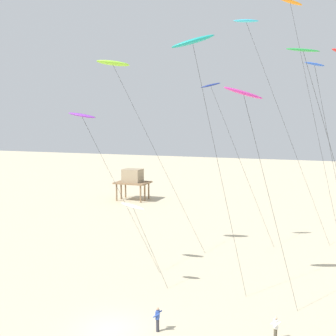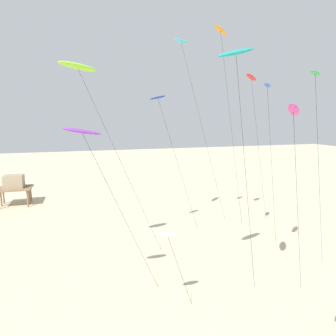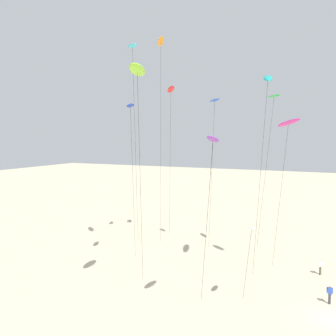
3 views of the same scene
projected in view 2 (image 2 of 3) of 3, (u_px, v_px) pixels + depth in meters
The scene contains 12 objects.
kite_blue at pixel (268, 89), 29.89m from camera, with size 4.93×3.02×18.84m.
kite_orange at pixel (221, 35), 33.39m from camera, with size 7.09×3.94×25.73m.
kite_red at pixel (251, 79), 36.56m from camera, with size 6.89×3.94×20.84m.
kite_white at pixel (168, 235), 20.60m from camera, with size 3.55×1.76×7.43m.
kite_purple at pixel (83, 133), 19.22m from camera, with size 7.33×3.57×14.71m.
kite_navy at pixel (159, 101), 32.07m from camera, with size 7.62×3.95×17.89m.
kite_teal at pixel (236, 54), 19.86m from camera, with size 5.65×2.80×20.30m.
kite_lime at pixel (78, 68), 23.94m from camera, with size 10.09×5.30×19.97m.
kite_magenta at pixel (293, 111), 20.51m from camera, with size 5.34×3.50×16.36m.
kite_green at pixel (315, 78), 23.18m from camera, with size 7.00×4.00×18.94m.
kite_cyan at pixel (182, 44), 33.38m from camera, with size 10.37×5.90×24.37m.
stilt_house at pixel (14, 184), 50.43m from camera, with size 5.66×4.33×5.44m.
Camera 2 is at (-6.93, -12.06, 15.18)m, focal length 30.69 mm.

